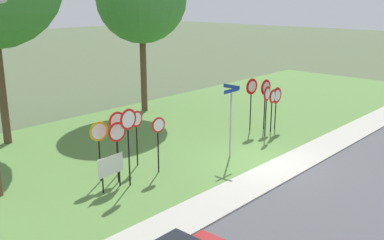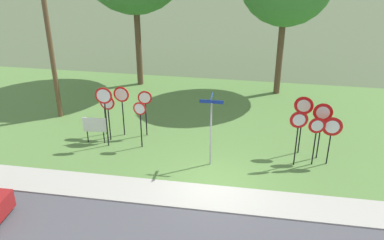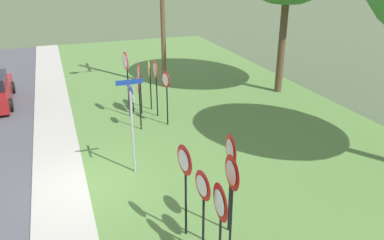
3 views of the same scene
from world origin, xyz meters
name	(u,v)px [view 3 (image 3 of 3)]	position (x,y,z in m)	size (l,w,h in m)	color
ground_plane	(88,187)	(0.00, 0.00, 0.00)	(160.00, 160.00, 0.00)	#4C5B3D
sidewalk_strip	(60,191)	(0.00, -0.80, 0.03)	(44.00, 1.60, 0.06)	#ADAA9E
grass_median	(261,155)	(0.00, 6.00, 0.02)	(44.00, 12.00, 0.04)	#567F3D
stop_sign_near_left	(126,70)	(-5.16, 2.35, 2.13)	(0.76, 0.11, 2.85)	black
stop_sign_near_right	(156,76)	(-4.77, 3.50, 1.84)	(0.74, 0.10, 2.47)	black
stop_sign_far_left	(139,92)	(-3.62, 2.49, 1.62)	(0.60, 0.12, 2.22)	black
stop_sign_far_center	(149,74)	(-5.64, 3.44, 1.70)	(0.73, 0.14, 2.29)	black
stop_sign_far_right	(139,78)	(-5.25, 2.90, 1.70)	(0.73, 0.12, 2.29)	black
stop_sign_center_tall	(166,87)	(-3.70, 3.64, 1.68)	(0.65, 0.14, 2.28)	black
yield_sign_near_left	(231,182)	(4.10, 2.80, 1.98)	(0.80, 0.11, 2.58)	black
yield_sign_near_right	(184,170)	(3.11, 2.06, 1.89)	(0.74, 0.14, 2.48)	black
yield_sign_far_left	(230,160)	(3.34, 3.13, 2.07)	(0.80, 0.14, 2.69)	black
yield_sign_far_right	(202,194)	(3.86, 2.22, 1.66)	(0.70, 0.13, 2.19)	black
yield_sign_center	(220,209)	(4.47, 2.37, 1.65)	(0.84, 0.11, 2.18)	black
street_name_post	(132,119)	(-0.37, 1.55, 1.88)	(0.96, 0.82, 3.11)	#9EA0A8
notice_board	(130,93)	(-5.83, 2.58, 0.87)	(1.10, 0.10, 1.25)	black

